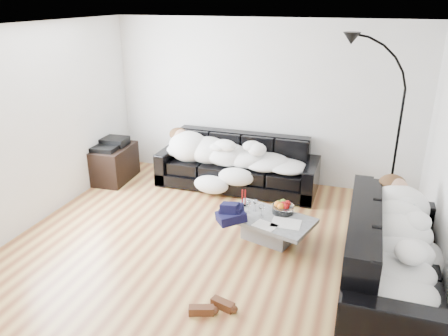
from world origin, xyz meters
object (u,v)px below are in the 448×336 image
(shoes, at_px, (211,307))
(stereo, at_px, (111,143))
(sleeper_back, at_px, (236,151))
(fruit_bowl, at_px, (283,207))
(sleeper_right, at_px, (398,238))
(coffee_table, at_px, (268,228))
(wine_glass_b, at_px, (248,206))
(wine_glass_a, at_px, (255,205))
(wine_glass_c, at_px, (261,210))
(floor_lamp, at_px, (398,139))
(candle_right, at_px, (245,198))
(av_cabinet, at_px, (113,163))
(candle_left, at_px, (242,198))
(sofa_back, at_px, (237,163))
(sofa_right, at_px, (395,255))

(shoes, xyz_separation_m, stereo, (-2.71, 2.60, 0.60))
(sleeper_back, relative_size, stereo, 4.87)
(shoes, bearing_deg, fruit_bowl, 70.91)
(sleeper_right, bearing_deg, coffee_table, 66.26)
(wine_glass_b, bearing_deg, wine_glass_a, 48.06)
(sleeper_back, height_order, wine_glass_c, sleeper_back)
(sleeper_back, xyz_separation_m, floor_lamp, (2.31, -0.05, 0.45))
(sleeper_right, relative_size, coffee_table, 1.77)
(wine_glass_c, height_order, candle_right, candle_right)
(wine_glass_b, height_order, av_cabinet, av_cabinet)
(wine_glass_c, bearing_deg, sleeper_back, 118.26)
(av_cabinet, bearing_deg, candle_right, -22.55)
(candle_left, bearing_deg, shoes, -83.89)
(sleeper_back, height_order, coffee_table, sleeper_back)
(av_cabinet, bearing_deg, stereo, 0.00)
(candle_right, bearing_deg, floor_lamp, 32.18)
(sofa_back, distance_m, candle_left, 1.37)
(sleeper_right, bearing_deg, sofa_back, 47.73)
(coffee_table, xyz_separation_m, candle_right, (-0.37, 0.21, 0.27))
(sofa_right, xyz_separation_m, candle_left, (-1.84, 0.80, -0.01))
(sofa_right, xyz_separation_m, sleeper_back, (-2.30, 2.04, 0.18))
(coffee_table, xyz_separation_m, wine_glass_b, (-0.28, 0.04, 0.24))
(fruit_bowl, height_order, candle_right, candle_right)
(sofa_back, bearing_deg, floor_lamp, -2.40)
(candle_left, bearing_deg, sofa_back, 109.71)
(candle_left, height_order, stereo, stereo)
(sleeper_back, bearing_deg, sofa_right, -41.58)
(sofa_right, xyz_separation_m, av_cabinet, (-4.37, 1.73, -0.17))
(wine_glass_b, bearing_deg, sofa_right, -21.55)
(av_cabinet, bearing_deg, candle_left, -23.68)
(wine_glass_c, distance_m, stereo, 3.04)
(wine_glass_a, relative_size, stereo, 0.36)
(sleeper_right, height_order, wine_glass_c, sleeper_right)
(fruit_bowl, relative_size, wine_glass_b, 1.64)
(sofa_right, bearing_deg, wine_glass_b, 68.45)
(candle_right, bearing_deg, sleeper_back, 112.23)
(av_cabinet, xyz_separation_m, stereo, (0.00, 0.00, 0.35))
(coffee_table, bearing_deg, stereo, 159.52)
(sleeper_back, height_order, floor_lamp, floor_lamp)
(candle_right, xyz_separation_m, shoes, (0.15, -1.72, -0.38))
(sleeper_right, xyz_separation_m, wine_glass_a, (-1.65, 0.76, -0.26))
(wine_glass_a, height_order, shoes, wine_glass_a)
(wine_glass_b, height_order, candle_right, candle_right)
(sleeper_back, distance_m, fruit_bowl, 1.60)
(wine_glass_b, height_order, wine_glass_c, wine_glass_c)
(sofa_back, relative_size, wine_glass_b, 15.05)
(floor_lamp, bearing_deg, fruit_bowl, -146.40)
(fruit_bowl, relative_size, wine_glass_c, 1.57)
(sleeper_back, relative_size, floor_lamp, 0.99)
(wine_glass_c, bearing_deg, floor_lamp, 41.58)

